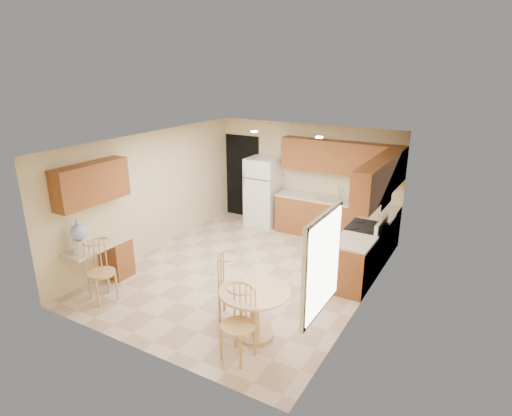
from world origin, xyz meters
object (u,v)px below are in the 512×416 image
Objects in this scene: refrigerator at (263,192)px; dining_table at (255,306)px; chair_table_a at (228,283)px; water_crock at (80,237)px; chair_table_b at (234,321)px; chair_desk at (96,268)px; stove at (364,248)px.

refrigerator is 1.64× the size of dining_table.
water_crock reaches higher than chair_table_a.
chair_desk is at bearing 0.76° from chair_table_b.
chair_desk is 1.80× the size of water_crock.
stove is 2.95m from dining_table.
stove is 3.00m from chair_table_a.
refrigerator is at bearing -169.94° from chair_desk.
dining_table is at bearing 117.55° from chair_desk.
stove is 1.06× the size of chair_table_b.
chair_table_a is at bearing -48.53° from chair_table_b.
stove is 1.06× the size of chair_desk.
chair_table_a is 1.03× the size of chair_table_b.
chair_table_b reaches higher than dining_table.
refrigerator is at bearing 179.89° from chair_table_a.
refrigerator is 1.63× the size of chair_table_b.
chair_desk is 0.61m from water_crock.
dining_table is 0.99× the size of chair_desk.
refrigerator is 1.59× the size of chair_table_a.
chair_table_a is at bearing -68.12° from refrigerator.
chair_table_b is (-0.70, -3.48, 0.16)m from stove.
chair_desk is (-2.72, -0.48, 0.13)m from dining_table.
stove reaches higher than chair_table_b.
dining_table is 2.77m from chair_desk.
chair_table_b is 0.99× the size of chair_desk.
dining_table is at bearing -62.43° from refrigerator.
chair_desk is at bearing -97.51° from refrigerator.
refrigerator is 4.60m from dining_table.
stove is at bearing 132.28° from chair_table_a.
dining_table is 0.99× the size of chair_table_b.
chair_table_b is (0.60, -0.78, -0.02)m from chair_table_a.
chair_table_b is 3.26m from water_crock.
chair_desk is at bearing -170.02° from dining_table.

